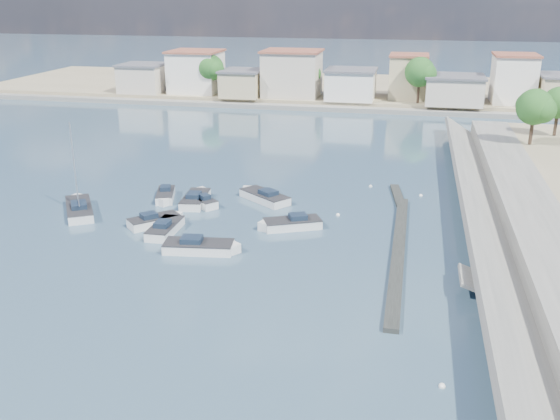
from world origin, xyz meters
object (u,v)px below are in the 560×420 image
motorboat_b (157,221)px  motorboat_g (165,196)px  motorboat_a (166,228)px  motorboat_f (202,202)px  motorboat_h (202,247)px  motorboat_d (289,224)px  motorboat_c (263,197)px  sailboat (79,208)px  motorboat_e (196,199)px

motorboat_b → motorboat_g: bearing=105.9°
motorboat_a → motorboat_f: bearing=84.3°
motorboat_f → motorboat_h: size_ratio=0.57×
motorboat_d → motorboat_h: same height
motorboat_b → motorboat_g: size_ratio=0.94×
motorboat_c → sailboat: (-16.38, -7.22, 0.03)m
motorboat_d → motorboat_g: bearing=159.4°
motorboat_c → sailboat: size_ratio=0.65×
motorboat_a → motorboat_e: size_ratio=0.92×
motorboat_a → motorboat_h: size_ratio=0.86×
motorboat_b → motorboat_g: 7.19m
motorboat_e → motorboat_h: (4.68, -11.72, 0.00)m
motorboat_c → motorboat_d: bearing=-59.9°
motorboat_d → motorboat_g: 14.82m
motorboat_b → motorboat_h: same height
motorboat_h → sailboat: sailboat is taller
motorboat_b → motorboat_g: (-1.97, 6.91, 0.00)m
motorboat_a → motorboat_g: size_ratio=1.13×
motorboat_b → motorboat_e: bearing=78.7°
motorboat_b → motorboat_c: bearing=49.0°
motorboat_e → sailboat: 11.22m
motorboat_e → motorboat_b: bearing=-101.3°
motorboat_b → motorboat_e: 6.89m
motorboat_a → motorboat_b: same height
motorboat_d → motorboat_h: bearing=-131.3°
motorboat_b → motorboat_e: size_ratio=0.76×
motorboat_a → motorboat_e: same height
motorboat_c → sailboat: sailboat is taller
sailboat → motorboat_b: bearing=-10.9°
motorboat_a → motorboat_g: 9.05m
motorboat_g → sailboat: sailboat is taller
motorboat_a → motorboat_d: (10.41, 3.15, -0.00)m
motorboat_h → motorboat_c: bearing=83.0°
motorboat_g → sailboat: 8.49m
motorboat_d → sailboat: bearing=-179.9°
motorboat_f → motorboat_g: (-4.21, 0.89, 0.00)m
motorboat_d → motorboat_e: same height
motorboat_a → sailboat: (-10.14, 3.12, 0.03)m
motorboat_c → motorboat_e: size_ratio=0.98×
motorboat_b → motorboat_g: same height
motorboat_e → motorboat_g: size_ratio=1.24×
motorboat_d → motorboat_h: 8.88m
sailboat → motorboat_h: bearing=-24.3°
motorboat_b → motorboat_d: same height
motorboat_c → motorboat_g: same height
motorboat_d → motorboat_h: (-5.87, -6.67, 0.00)m
motorboat_e → motorboat_c: bearing=18.5°
motorboat_a → motorboat_g: (-3.46, 8.36, 0.00)m
motorboat_a → motorboat_c: (6.24, 10.34, 0.00)m
motorboat_c → motorboat_e: same height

